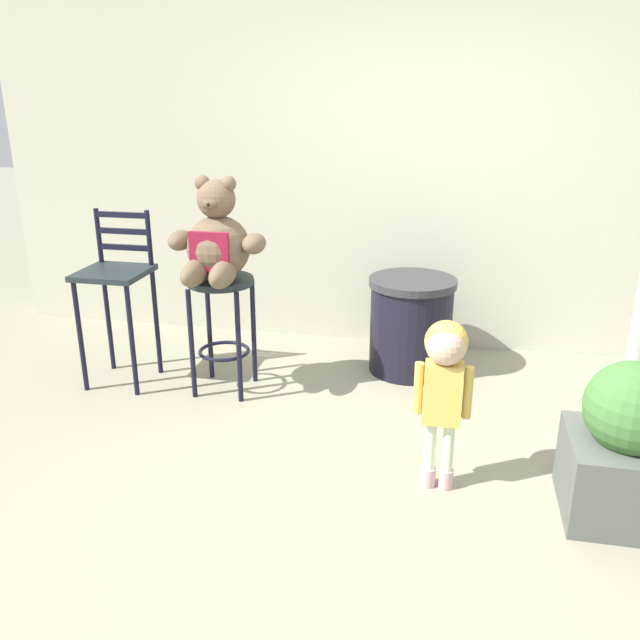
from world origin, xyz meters
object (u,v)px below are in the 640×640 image
at_px(bar_stool_with_teddy, 222,310).
at_px(bar_chair_empty, 117,283).
at_px(teddy_bear, 217,243).
at_px(child_walking, 444,370).
at_px(trash_bin, 411,325).
at_px(planter_with_shrub, 626,447).

bearing_deg(bar_stool_with_teddy, bar_chair_empty, 179.71).
height_order(teddy_bear, bar_chair_empty, teddy_bear).
height_order(bar_stool_with_teddy, child_walking, child_walking).
distance_m(teddy_bear, child_walking, 1.65).
relative_size(bar_stool_with_teddy, trash_bin, 1.14).
bearing_deg(child_walking, trash_bin, -148.52).
distance_m(child_walking, planter_with_shrub, 0.87).
bearing_deg(child_walking, bar_stool_with_teddy, -99.78).
bearing_deg(bar_stool_with_teddy, planter_with_shrub, -22.27).
xyz_separation_m(teddy_bear, planter_with_shrub, (2.21, -0.87, -0.63)).
bearing_deg(teddy_bear, bar_chair_empty, 177.16).
bearing_deg(child_walking, planter_with_shrub, 107.55).
bearing_deg(bar_chair_empty, child_walking, -22.09).
relative_size(trash_bin, bar_chair_empty, 0.59).
xyz_separation_m(child_walking, bar_chair_empty, (-2.10, 0.85, 0.05)).
relative_size(trash_bin, planter_with_shrub, 0.88).
bearing_deg(trash_bin, child_walking, -80.08).
relative_size(teddy_bear, bar_chair_empty, 0.55).
bearing_deg(bar_stool_with_teddy, child_walking, -31.34).
distance_m(bar_stool_with_teddy, trash_bin, 1.29).
height_order(bar_stool_with_teddy, planter_with_shrub, bar_stool_with_teddy).
bearing_deg(bar_chair_empty, trash_bin, 16.41).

